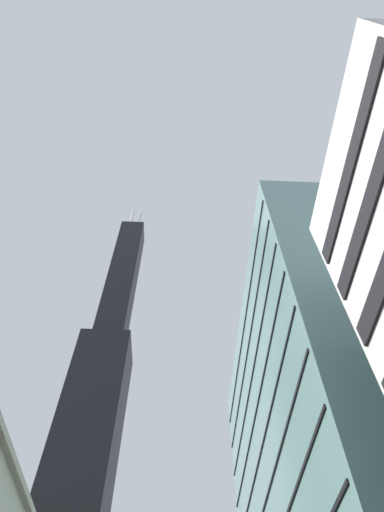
{
  "coord_description": "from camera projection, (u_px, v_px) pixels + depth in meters",
  "views": [
    {
      "loc": [
        3.08,
        -9.68,
        1.93
      ],
      "look_at": [
        3.95,
        12.45,
        34.21
      ],
      "focal_mm": 29.64,
      "sensor_mm": 36.0,
      "label": 1
    }
  ],
  "objects": [
    {
      "name": "dark_skyscraper",
      "position": [
        80.0,
        471.0,
        107.69
      ],
      "size": [
        23.32,
        23.32,
        199.2
      ],
      "color": "black",
      "rests_on": "ground"
    },
    {
      "name": "glass_office_midrise",
      "position": [
        368.0,
        480.0,
        38.1
      ],
      "size": [
        19.07,
        38.02,
        43.79
      ],
      "color": "gray",
      "rests_on": "ground"
    }
  ]
}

